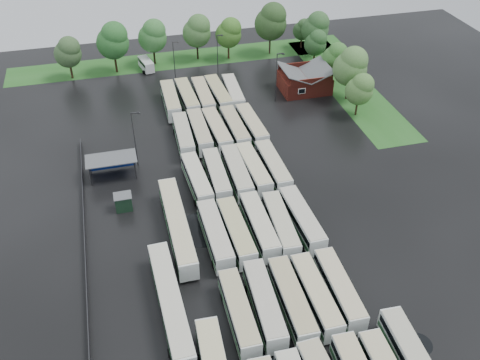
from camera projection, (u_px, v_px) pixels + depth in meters
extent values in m
plane|color=black|center=(248.00, 245.00, 75.58)|extent=(160.00, 160.00, 0.00)
cube|color=maroon|center=(304.00, 83.00, 112.54)|extent=(10.00, 8.00, 3.40)
cube|color=#4C4F51|center=(294.00, 73.00, 110.48)|extent=(5.07, 8.60, 2.19)
cube|color=#4C4F51|center=(316.00, 70.00, 111.49)|extent=(5.07, 8.60, 2.19)
cube|color=maroon|center=(312.00, 81.00, 108.13)|extent=(9.00, 0.20, 1.20)
cube|color=silver|center=(302.00, 91.00, 108.82)|extent=(1.60, 0.12, 1.20)
cylinder|color=#2D2D30|center=(90.00, 177.00, 85.84)|extent=(0.16, 0.16, 3.40)
cylinder|color=#2D2D30|center=(135.00, 170.00, 87.30)|extent=(0.16, 0.16, 3.40)
cylinder|color=#2D2D30|center=(90.00, 165.00, 88.32)|extent=(0.16, 0.16, 3.40)
cylinder|color=#2D2D30|center=(134.00, 159.00, 89.78)|extent=(0.16, 0.16, 3.40)
cube|color=#4C4F51|center=(111.00, 159.00, 86.73)|extent=(8.20, 4.20, 0.15)
cube|color=navy|center=(112.00, 162.00, 89.34)|extent=(7.60, 0.08, 2.60)
cube|color=black|center=(123.00, 202.00, 81.31)|extent=(2.50, 2.00, 2.50)
cube|color=#4C4F51|center=(122.00, 196.00, 80.53)|extent=(2.70, 2.20, 0.12)
cube|color=#245B1E|center=(184.00, 59.00, 126.15)|extent=(80.00, 10.00, 0.01)
cube|color=#245B1E|center=(347.00, 84.00, 115.58)|extent=(10.00, 50.00, 0.01)
cube|color=#2D2D30|center=(85.00, 232.00, 76.93)|extent=(0.10, 50.00, 1.20)
cube|color=silver|center=(239.00, 313.00, 63.75)|extent=(2.58, 12.00, 2.75)
cube|color=black|center=(239.00, 310.00, 63.42)|extent=(2.64, 11.52, 0.88)
cube|color=#255D2D|center=(239.00, 316.00, 64.11)|extent=(2.63, 11.76, 0.60)
cube|color=tan|center=(239.00, 305.00, 62.90)|extent=(2.48, 11.64, 0.12)
cylinder|color=black|center=(247.00, 346.00, 61.61)|extent=(2.55, 0.96, 0.96)
cylinder|color=black|center=(231.00, 296.00, 67.54)|extent=(2.55, 0.96, 0.96)
cube|color=silver|center=(264.00, 304.00, 64.67)|extent=(3.13, 12.59, 2.86)
cube|color=black|center=(264.00, 301.00, 64.32)|extent=(3.17, 12.09, 0.92)
cube|color=#215C29|center=(264.00, 308.00, 65.04)|extent=(3.17, 12.34, 0.63)
cube|color=#B0AB98|center=(265.00, 296.00, 63.78)|extent=(3.01, 12.21, 0.12)
cylinder|color=black|center=(274.00, 338.00, 62.43)|extent=(2.65, 1.00, 1.00)
cylinder|color=black|center=(255.00, 288.00, 68.62)|extent=(2.65, 1.00, 1.00)
cube|color=silver|center=(292.00, 301.00, 65.12)|extent=(2.84, 12.54, 2.86)
cube|color=black|center=(292.00, 298.00, 64.77)|extent=(2.89, 12.04, 0.92)
cube|color=#234F29|center=(291.00, 304.00, 65.50)|extent=(2.88, 12.29, 0.63)
cube|color=tan|center=(292.00, 292.00, 64.23)|extent=(2.73, 12.16, 0.12)
cylinder|color=black|center=(302.00, 334.00, 62.88)|extent=(2.66, 1.00, 1.00)
cylinder|color=black|center=(281.00, 285.00, 69.07)|extent=(2.66, 1.00, 1.00)
cube|color=silver|center=(316.00, 296.00, 65.81)|extent=(2.57, 12.25, 2.81)
cube|color=black|center=(316.00, 293.00, 65.47)|extent=(2.63, 11.76, 0.90)
cube|color=#24592C|center=(315.00, 299.00, 66.18)|extent=(2.62, 12.00, 0.62)
cube|color=#C3B78A|center=(317.00, 288.00, 64.93)|extent=(2.46, 11.88, 0.12)
cylinder|color=black|center=(327.00, 328.00, 63.61)|extent=(2.60, 0.98, 0.98)
cylinder|color=black|center=(304.00, 280.00, 69.68)|extent=(2.60, 0.98, 0.98)
cube|color=silver|center=(339.00, 289.00, 66.71)|extent=(2.78, 12.06, 2.75)
cube|color=black|center=(340.00, 286.00, 66.38)|extent=(2.83, 11.58, 0.88)
cube|color=#27552F|center=(339.00, 292.00, 67.08)|extent=(2.83, 11.82, 0.61)
cube|color=#C3B68F|center=(340.00, 281.00, 65.86)|extent=(2.68, 11.70, 0.12)
cylinder|color=black|center=(350.00, 320.00, 64.57)|extent=(2.55, 0.96, 0.96)
cylinder|color=black|center=(326.00, 275.00, 70.51)|extent=(2.55, 0.96, 0.96)
cube|color=silver|center=(215.00, 235.00, 74.47)|extent=(2.76, 12.60, 2.88)
cube|color=black|center=(215.00, 232.00, 74.12)|extent=(2.82, 12.10, 0.92)
cube|color=#1E5124|center=(215.00, 239.00, 74.85)|extent=(2.81, 12.35, 0.63)
cube|color=#BAB49F|center=(215.00, 227.00, 73.57)|extent=(2.65, 12.22, 0.13)
cylinder|color=black|center=(222.00, 263.00, 72.22)|extent=(2.67, 1.01, 1.01)
cylinder|color=black|center=(210.00, 224.00, 78.45)|extent=(2.67, 1.01, 1.01)
cube|color=silver|center=(236.00, 232.00, 75.01)|extent=(2.88, 12.50, 2.85)
cube|color=black|center=(236.00, 229.00, 74.66)|extent=(2.93, 12.01, 0.91)
cube|color=#22582E|center=(236.00, 235.00, 75.38)|extent=(2.92, 12.26, 0.63)
cube|color=tan|center=(236.00, 224.00, 74.12)|extent=(2.77, 12.13, 0.12)
cylinder|color=black|center=(244.00, 259.00, 72.78)|extent=(2.65, 1.00, 1.00)
cylinder|color=black|center=(230.00, 222.00, 78.95)|extent=(2.65, 1.00, 1.00)
cube|color=silver|center=(259.00, 226.00, 76.01)|extent=(2.61, 12.52, 2.87)
cube|color=black|center=(259.00, 223.00, 75.66)|extent=(2.68, 12.02, 0.92)
cube|color=#144E1E|center=(259.00, 229.00, 76.39)|extent=(2.67, 12.27, 0.63)
cube|color=beige|center=(260.00, 218.00, 75.12)|extent=(2.51, 12.15, 0.13)
cylinder|color=black|center=(267.00, 253.00, 73.77)|extent=(2.66, 1.00, 1.00)
cylinder|color=black|center=(252.00, 216.00, 79.97)|extent=(2.66, 1.00, 1.00)
cube|color=silver|center=(280.00, 225.00, 76.18)|extent=(3.19, 12.45, 2.83)
cube|color=black|center=(281.00, 222.00, 75.84)|extent=(3.23, 11.96, 0.90)
cube|color=#17501E|center=(280.00, 229.00, 76.56)|extent=(3.23, 12.21, 0.62)
cube|color=#B6B395|center=(281.00, 218.00, 75.30)|extent=(3.07, 12.08, 0.12)
cylinder|color=black|center=(289.00, 251.00, 73.97)|extent=(2.62, 0.99, 0.99)
cylinder|color=black|center=(272.00, 215.00, 80.09)|extent=(2.62, 0.99, 0.99)
cube|color=silver|center=(302.00, 220.00, 77.14)|extent=(2.98, 12.62, 2.88)
cube|color=black|center=(302.00, 216.00, 76.79)|extent=(3.03, 12.12, 0.92)
cube|color=#20552A|center=(301.00, 223.00, 77.52)|extent=(3.03, 12.37, 0.63)
cube|color=#B8B49F|center=(302.00, 212.00, 76.24)|extent=(2.87, 12.24, 0.13)
cylinder|color=black|center=(311.00, 245.00, 74.89)|extent=(2.67, 1.00, 1.00)
cylinder|color=black|center=(292.00, 210.00, 81.11)|extent=(2.67, 1.00, 1.00)
cube|color=silver|center=(197.00, 180.00, 84.88)|extent=(3.11, 12.22, 2.78)
cube|color=black|center=(197.00, 177.00, 84.54)|extent=(3.15, 11.74, 0.89)
cube|color=#1F5925|center=(197.00, 183.00, 85.24)|extent=(3.15, 11.98, 0.61)
cube|color=beige|center=(196.00, 173.00, 84.01)|extent=(2.99, 11.85, 0.12)
cylinder|color=black|center=(202.00, 202.00, 82.71)|extent=(2.57, 0.97, 0.97)
cylinder|color=black|center=(193.00, 173.00, 88.71)|extent=(2.57, 0.97, 0.97)
cube|color=silver|center=(217.00, 176.00, 85.79)|extent=(2.82, 12.21, 2.78)
cube|color=black|center=(217.00, 173.00, 85.45)|extent=(2.87, 11.72, 0.89)
cube|color=#164F20|center=(217.00, 179.00, 86.16)|extent=(2.87, 11.97, 0.61)
cube|color=#B4B199|center=(216.00, 168.00, 84.92)|extent=(2.71, 11.84, 0.12)
cylinder|color=black|center=(222.00, 197.00, 83.61)|extent=(2.58, 0.97, 0.97)
cylinder|color=black|center=(212.00, 169.00, 89.63)|extent=(2.58, 0.97, 0.97)
cube|color=silver|center=(237.00, 173.00, 86.30)|extent=(2.83, 12.64, 2.89)
cube|color=black|center=(237.00, 170.00, 85.96)|extent=(2.88, 12.14, 0.92)
cube|color=#245B2C|center=(237.00, 176.00, 86.68)|extent=(2.87, 12.39, 0.64)
cube|color=#B1AD95|center=(237.00, 165.00, 85.41)|extent=(2.71, 12.26, 0.13)
cylinder|color=black|center=(243.00, 195.00, 84.05)|extent=(2.68, 1.01, 1.01)
cylinder|color=black|center=(231.00, 166.00, 90.29)|extent=(2.68, 1.01, 1.01)
cube|color=silver|center=(254.00, 170.00, 87.08)|extent=(3.02, 12.48, 2.84)
cube|color=black|center=(254.00, 167.00, 86.74)|extent=(3.06, 11.99, 0.91)
cube|color=#1E5024|center=(253.00, 173.00, 87.46)|extent=(3.06, 12.24, 0.63)
cube|color=beige|center=(254.00, 162.00, 86.20)|extent=(2.90, 12.11, 0.12)
cylinder|color=black|center=(260.00, 191.00, 84.86)|extent=(2.64, 0.99, 0.99)
cylinder|color=black|center=(247.00, 163.00, 91.01)|extent=(2.64, 0.99, 0.99)
cube|color=silver|center=(273.00, 167.00, 87.66)|extent=(2.74, 12.40, 2.83)
cube|color=black|center=(273.00, 164.00, 87.32)|extent=(2.79, 11.91, 0.91)
cube|color=#215626|center=(273.00, 170.00, 88.03)|extent=(2.79, 12.16, 0.62)
cube|color=#BAB493|center=(273.00, 160.00, 86.78)|extent=(2.63, 12.03, 0.12)
cylinder|color=black|center=(280.00, 188.00, 85.44)|extent=(2.63, 0.99, 0.99)
cylinder|color=black|center=(266.00, 161.00, 91.57)|extent=(2.63, 0.99, 0.99)
cube|color=silver|center=(183.00, 136.00, 95.44)|extent=(2.96, 12.28, 2.80)
cube|color=black|center=(183.00, 133.00, 95.10)|extent=(3.00, 11.80, 0.89)
cube|color=#23592B|center=(184.00, 139.00, 95.81)|extent=(3.00, 12.04, 0.62)
cube|color=#AEA992|center=(183.00, 129.00, 94.57)|extent=(2.85, 11.91, 0.12)
cylinder|color=black|center=(188.00, 154.00, 93.25)|extent=(2.59, 0.98, 0.98)
cylinder|color=black|center=(180.00, 131.00, 99.30)|extent=(2.59, 0.98, 0.98)
cube|color=silver|center=(200.00, 132.00, 96.37)|extent=(2.66, 12.41, 2.84)
cube|color=black|center=(200.00, 129.00, 96.03)|extent=(2.72, 11.92, 0.91)
cube|color=#184F22|center=(200.00, 135.00, 96.75)|extent=(2.71, 12.16, 0.62)
cube|color=tan|center=(199.00, 125.00, 95.49)|extent=(2.56, 12.04, 0.12)
cylinder|color=black|center=(204.00, 150.00, 94.15)|extent=(2.63, 0.99, 0.99)
cylinder|color=black|center=(196.00, 128.00, 100.30)|extent=(2.63, 0.99, 0.99)
cube|color=silver|center=(217.00, 131.00, 96.72)|extent=(3.13, 12.63, 2.87)
cube|color=black|center=(217.00, 128.00, 96.38)|extent=(3.17, 12.13, 0.92)
cube|color=#165A20|center=(217.00, 134.00, 97.10)|extent=(3.17, 12.38, 0.63)
cube|color=tan|center=(217.00, 123.00, 95.83)|extent=(3.01, 12.25, 0.13)
cylinder|color=black|center=(222.00, 149.00, 94.48)|extent=(2.66, 1.00, 1.00)
cylinder|color=black|center=(212.00, 126.00, 100.69)|extent=(2.66, 1.00, 1.00)
cube|color=silver|center=(235.00, 128.00, 97.43)|extent=(2.86, 12.36, 2.82)
cube|color=black|center=(235.00, 126.00, 97.10)|extent=(2.91, 11.87, 0.90)
cube|color=#1F5D26|center=(235.00, 131.00, 97.81)|extent=(2.90, 12.12, 0.62)
cube|color=tan|center=(235.00, 121.00, 96.56)|extent=(2.75, 11.99, 0.12)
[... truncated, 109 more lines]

